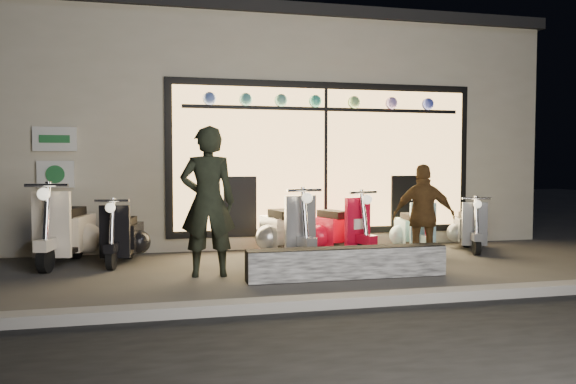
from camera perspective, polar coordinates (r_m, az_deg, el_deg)
name	(u,v)px	position (r m, az deg, el deg)	size (l,w,h in m)	color
ground	(310,270)	(7.83, 2.29, -7.91)	(40.00, 40.00, 0.00)	#383533
kerb	(362,300)	(5.96, 7.49, -10.83)	(40.00, 0.25, 0.12)	slate
shop_building	(251,135)	(12.58, -3.74, 5.82)	(10.20, 6.23, 4.20)	beige
graffiti_barrier	(347,263)	(7.27, 6.04, -7.16)	(2.61, 0.28, 0.40)	black
scooter_silver	(285,231)	(8.69, -0.34, -3.97)	(0.67, 1.50, 1.06)	black
scooter_red	(336,230)	(9.04, 4.88, -3.84)	(0.78, 1.40, 1.01)	black
scooter_black	(124,237)	(8.76, -16.32, -4.38)	(0.59, 1.31, 0.93)	black
scooter_cream	(68,231)	(8.97, -21.45, -3.74)	(0.73, 1.62, 1.15)	black
scooter_blue	(413,230)	(9.50, 12.57, -3.83)	(0.50, 1.27, 0.91)	black
scooter_grey	(469,228)	(10.11, 17.88, -3.54)	(0.67, 1.23, 0.89)	black
man	(208,202)	(7.35, -8.15, -0.98)	(0.71, 0.47, 1.95)	black
woman	(424,216)	(8.10, 13.63, -2.41)	(0.86, 0.36, 1.46)	brown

